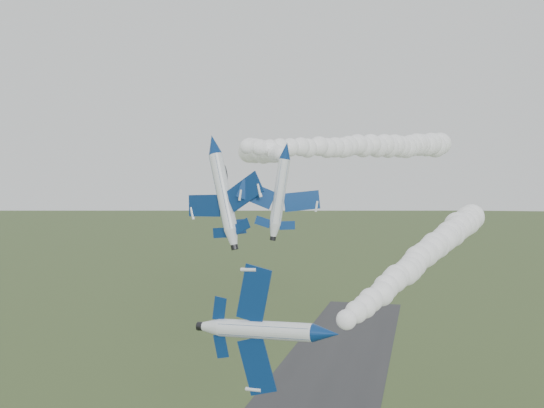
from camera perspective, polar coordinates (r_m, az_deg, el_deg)
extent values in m
cylinder|color=white|center=(49.20, 5.10, -12.06)|extent=(2.99, 8.57, 1.57)
cone|color=navy|center=(44.36, 2.81, -13.58)|extent=(1.92, 2.44, 1.57)
cone|color=white|center=(53.94, 6.88, -10.83)|extent=(1.86, 2.05, 1.57)
cylinder|color=black|center=(54.88, 7.20, -10.62)|extent=(0.89, 0.73, 0.80)
ellipsoid|color=black|center=(47.02, 4.89, -12.67)|extent=(1.53, 3.03, 1.05)
cube|color=navy|center=(49.41, 5.10, -8.44)|extent=(0.75, 2.43, 4.62)
cube|color=navy|center=(50.73, 5.37, -15.16)|extent=(0.75, 2.43, 4.62)
cube|color=navy|center=(52.79, 6.53, -9.33)|extent=(0.37, 1.12, 2.01)
cube|color=navy|center=(53.45, 6.66, -12.72)|extent=(0.37, 1.12, 2.01)
cube|color=navy|center=(52.50, 7.90, -11.12)|extent=(2.45, 1.96, 0.22)
cylinder|color=white|center=(73.12, -5.52, 5.57)|extent=(5.47, 9.27, 2.02)
cone|color=navy|center=(68.97, -8.82, 5.79)|extent=(2.80, 3.01, 2.02)
cone|color=white|center=(77.32, -2.70, 5.36)|extent=(2.63, 2.61, 2.02)
cylinder|color=black|center=(78.16, -2.18, 5.32)|extent=(1.20, 1.01, 1.02)
ellipsoid|color=black|center=(71.56, -6.92, 6.13)|extent=(2.48, 3.43, 1.35)
cube|color=navy|center=(75.84, -6.82, 4.65)|extent=(5.55, 4.35, 1.47)
cube|color=navy|center=(71.70, -3.14, 6.21)|extent=(5.55, 4.35, 1.47)
cube|color=navy|center=(77.64, -4.13, 5.01)|extent=(2.45, 1.95, 0.68)
cube|color=navy|center=(75.51, -2.19, 5.80)|extent=(2.45, 1.95, 0.68)
cube|color=navy|center=(76.71, -3.52, 6.42)|extent=(1.39, 1.91, 2.36)
cylinder|color=white|center=(70.08, 1.31, 5.02)|extent=(3.92, 7.60, 1.52)
cone|color=navy|center=(65.38, 1.79, 5.26)|extent=(2.09, 2.36, 1.52)
cone|color=white|center=(74.61, 0.91, 4.82)|extent=(1.97, 2.02, 1.52)
cylinder|color=black|center=(75.50, 0.84, 4.78)|extent=(0.91, 0.76, 0.77)
ellipsoid|color=black|center=(68.20, 1.56, 5.53)|extent=(1.81, 2.77, 1.02)
cube|color=navy|center=(70.55, -0.92, 5.21)|extent=(4.57, 3.38, 0.73)
cube|color=navy|center=(71.11, 3.36, 4.55)|extent=(4.57, 3.38, 0.73)
cube|color=navy|center=(73.68, -0.12, 5.02)|extent=(2.01, 1.52, 0.35)
cube|color=navy|center=(73.96, 2.08, 4.68)|extent=(2.01, 1.52, 0.35)
cube|color=navy|center=(73.69, 1.13, 5.75)|extent=(0.85, 1.48, 1.96)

